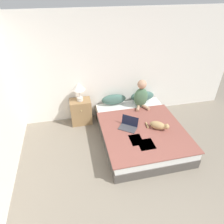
{
  "coord_description": "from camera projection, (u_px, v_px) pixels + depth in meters",
  "views": [
    {
      "loc": [
        -1.2,
        -0.95,
        3.02
      ],
      "look_at": [
        -0.46,
        2.36,
        0.74
      ],
      "focal_mm": 32.0,
      "sensor_mm": 36.0,
      "label": 1
    }
  ],
  "objects": [
    {
      "name": "cat_tabby",
      "position": [
        159.0,
        125.0,
        4.14
      ],
      "size": [
        0.41,
        0.39,
        0.17
      ],
      "rotation": [
        0.0,
        0.0,
        -0.64
      ],
      "color": "tan",
      "rests_on": "bed"
    },
    {
      "name": "bed",
      "position": [
        140.0,
        132.0,
        4.42
      ],
      "size": [
        1.71,
        2.15,
        0.39
      ],
      "color": "#4C4742",
      "rests_on": "ground_plane"
    },
    {
      "name": "person_sitting",
      "position": [
        141.0,
        95.0,
        4.75
      ],
      "size": [
        0.35,
        0.35,
        0.7
      ],
      "color": "#476B4C",
      "rests_on": "bed"
    },
    {
      "name": "laptop_open",
      "position": [
        128.0,
        126.0,
        4.2
      ],
      "size": [
        0.44,
        0.43,
        0.23
      ],
      "rotation": [
        0.0,
        0.0,
        -0.65
      ],
      "color": "#424247",
      "rests_on": "bed"
    },
    {
      "name": "wall_back",
      "position": [
        121.0,
        67.0,
        4.71
      ],
      "size": [
        5.8,
        0.05,
        2.55
      ],
      "color": "white",
      "rests_on": "ground_plane"
    },
    {
      "name": "table_lamp",
      "position": [
        79.0,
        88.0,
        4.5
      ],
      "size": [
        0.28,
        0.28,
        0.46
      ],
      "color": "beige",
      "rests_on": "nightstand"
    },
    {
      "name": "nightstand",
      "position": [
        81.0,
        112.0,
        4.86
      ],
      "size": [
        0.49,
        0.37,
        0.63
      ],
      "color": "#937047",
      "rests_on": "ground_plane"
    },
    {
      "name": "pillow_far",
      "position": [
        142.0,
        96.0,
        5.07
      ],
      "size": [
        0.61,
        0.2,
        0.27
      ],
      "color": "#42665B",
      "rests_on": "bed"
    },
    {
      "name": "pillow_near",
      "position": [
        114.0,
        99.0,
        4.94
      ],
      "size": [
        0.61,
        0.2,
        0.27
      ],
      "color": "#42665B",
      "rests_on": "bed"
    }
  ]
}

